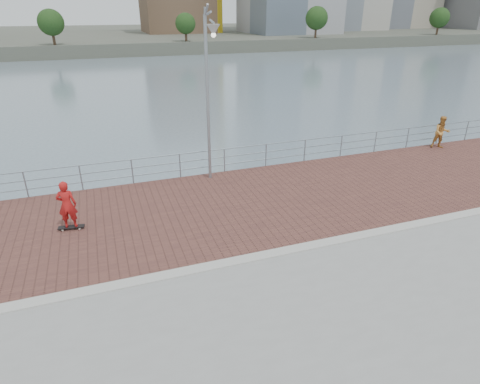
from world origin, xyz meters
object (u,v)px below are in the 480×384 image
object	(u,v)px
guardrail	(202,160)
street_lamp	(210,68)
bystander	(442,132)
skateboarder	(67,205)

from	to	relation	value
guardrail	street_lamp	bearing A→B (deg)	-78.66
guardrail	bystander	bearing A→B (deg)	-2.70
street_lamp	bystander	world-z (taller)	street_lamp
bystander	skateboarder	bearing A→B (deg)	-147.17
street_lamp	skateboarder	distance (m)	7.24
guardrail	bystander	size ratio (longest dim) A/B	22.83
street_lamp	bystander	distance (m)	13.31
skateboarder	bystander	size ratio (longest dim) A/B	0.98
skateboarder	bystander	world-z (taller)	skateboarder
bystander	guardrail	bearing A→B (deg)	-158.16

